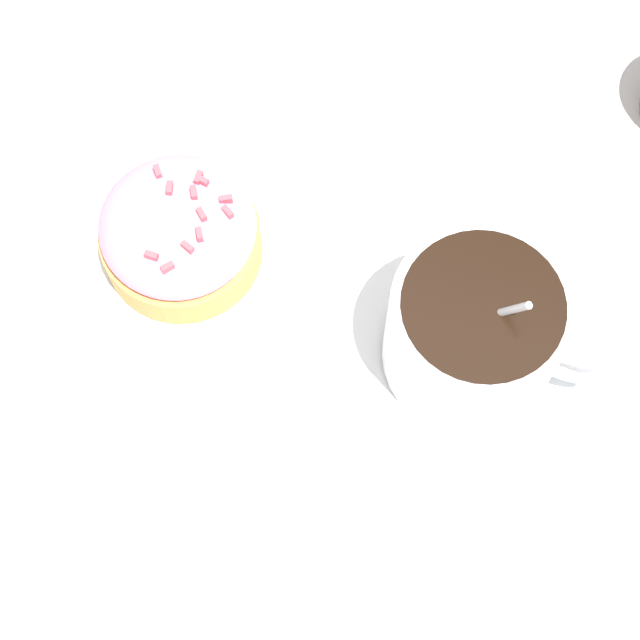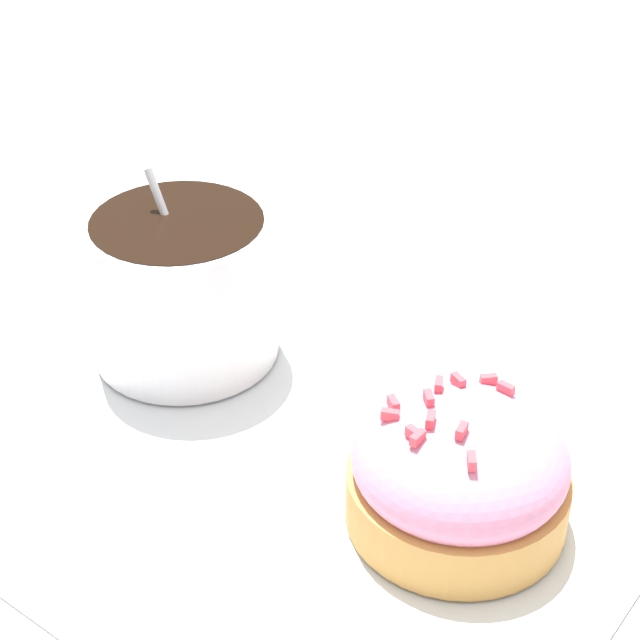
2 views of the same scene
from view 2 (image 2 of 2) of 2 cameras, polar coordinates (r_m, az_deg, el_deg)
The scene contains 4 objects.
ground_plane at distance 0.50m, azimuth -0.04°, elevation -5.45°, with size 3.00×3.00×0.00m, color #B2B2B7.
paper_napkin at distance 0.50m, azimuth -0.04°, elevation -5.32°, with size 0.36×0.35×0.00m.
coffee_cup at distance 0.52m, azimuth -7.49°, elevation 2.11°, with size 0.12×0.09×0.09m.
frosted_pastry at distance 0.44m, azimuth 7.42°, elevation -8.05°, with size 0.09×0.09×0.06m.
Camera 2 is at (0.26, -0.28, 0.32)m, focal length 60.00 mm.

